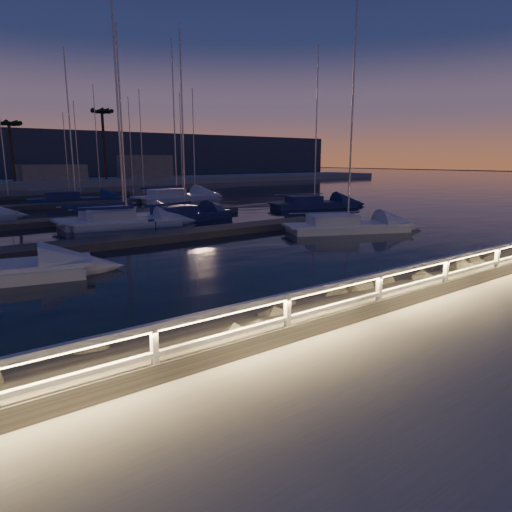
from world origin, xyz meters
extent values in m
plane|color=#B0A89F|center=(0.00, 0.00, 0.00)|extent=(400.00, 400.00, 0.00)
cube|color=slate|center=(0.00, 1.50, -0.30)|extent=(240.00, 3.45, 1.29)
plane|color=black|center=(0.00, 0.00, -1.20)|extent=(400.00, 400.00, 0.00)
cube|color=white|center=(-8.00, 0.00, 0.50)|extent=(0.11, 0.11, 1.00)
cube|color=white|center=(-5.00, 0.00, 0.50)|extent=(0.11, 0.11, 1.00)
cube|color=white|center=(-2.00, 0.00, 0.50)|extent=(0.11, 0.11, 1.00)
cube|color=white|center=(1.00, 0.00, 0.50)|extent=(0.11, 0.11, 1.00)
cube|color=white|center=(4.00, 0.00, 0.50)|extent=(0.11, 0.11, 1.00)
cube|color=white|center=(0.00, 0.00, 1.00)|extent=(44.00, 0.12, 0.12)
cube|color=white|center=(0.00, 0.00, 0.50)|extent=(44.00, 0.09, 0.09)
cube|color=#FFCC72|center=(0.00, -0.02, 0.92)|extent=(44.00, 0.04, 0.03)
sphere|color=slate|center=(5.93, 0.62, -0.03)|extent=(0.90, 0.90, 0.90)
sphere|color=slate|center=(6.35, 2.07, -0.34)|extent=(1.00, 1.00, 1.00)
cube|color=#5A524B|center=(0.00, 16.00, -0.40)|extent=(22.00, 2.00, 0.40)
cube|color=#5A524B|center=(0.00, 26.00, -0.40)|extent=(22.00, 2.00, 0.40)
cube|color=#5A524B|center=(0.00, 38.00, -0.40)|extent=(22.00, 2.00, 0.40)
cube|color=#5A524B|center=(0.00, 50.00, -0.40)|extent=(22.00, 2.00, 0.40)
cube|color=#B0A89F|center=(0.00, 74.00, -0.20)|extent=(160.00, 14.00, 1.20)
cube|color=gray|center=(8.00, 75.00, 1.30)|extent=(10.00, 6.00, 3.00)
cube|color=gray|center=(24.00, 74.00, 2.10)|extent=(8.00, 7.00, 4.60)
cylinder|color=#473021|center=(2.00, 73.00, 4.90)|extent=(0.44, 0.44, 9.00)
cylinder|color=#473021|center=(16.00, 72.00, 6.15)|extent=(0.44, 0.44, 11.50)
cube|color=navy|center=(4.70, 22.59, -0.45)|extent=(7.67, 4.02, 0.53)
cube|color=navy|center=(4.70, 22.59, -0.11)|extent=(8.18, 3.80, 0.14)
cube|color=navy|center=(3.71, 22.36, 0.22)|extent=(3.18, 2.42, 0.62)
cylinder|color=#AFAFB4|center=(4.70, 22.59, 6.33)|extent=(0.11, 0.11, 12.69)
cylinder|color=#AFAFB4|center=(3.21, 22.24, 0.70)|extent=(4.47, 1.10, 0.08)
cube|color=silver|center=(10.24, 12.00, -0.45)|extent=(7.66, 5.17, 0.49)
cube|color=silver|center=(10.24, 12.00, -0.14)|extent=(8.07, 5.08, 0.13)
cube|color=silver|center=(9.31, 12.41, 0.17)|extent=(3.33, 2.81, 0.58)
cylinder|color=#AFAFB4|center=(10.24, 12.00, 6.29)|extent=(0.11, 0.11, 12.67)
cylinder|color=#AFAFB4|center=(8.84, 12.61, 0.62)|extent=(4.20, 1.90, 0.07)
cube|color=silver|center=(0.07, 21.97, -0.45)|extent=(7.08, 3.34, 0.53)
cube|color=silver|center=(0.07, 21.97, -0.11)|extent=(7.59, 3.10, 0.14)
cube|color=silver|center=(-0.87, 22.12, 0.23)|extent=(2.89, 2.11, 0.63)
cylinder|color=#AFAFB4|center=(0.07, 21.97, 5.89)|extent=(0.12, 0.12, 11.82)
cylinder|color=#AFAFB4|center=(-1.33, 22.20, 0.71)|extent=(4.21, 0.77, 0.08)
cube|color=silver|center=(0.37, 23.22, -0.45)|extent=(8.32, 2.95, 0.59)
cube|color=silver|center=(0.37, 23.22, -0.07)|extent=(9.00, 2.55, 0.16)
cube|color=silver|center=(-0.78, 23.25, 0.31)|extent=(3.26, 2.14, 0.70)
cylinder|color=#AFAFB4|center=(0.37, 23.22, 7.20)|extent=(0.13, 0.13, 14.33)
cylinder|color=#AFAFB4|center=(-1.35, 23.26, 0.85)|extent=(5.16, 0.21, 0.09)
cube|color=navy|center=(18.58, 23.57, -0.45)|extent=(8.16, 4.67, 0.52)
cube|color=navy|center=(18.58, 23.57, -0.12)|extent=(8.67, 4.48, 0.14)
cube|color=navy|center=(17.54, 23.88, 0.21)|extent=(3.44, 2.71, 0.61)
cylinder|color=#AFAFB4|center=(18.58, 23.57, 6.70)|extent=(0.11, 0.11, 13.45)
cylinder|color=#AFAFB4|center=(17.03, 24.03, 0.68)|extent=(4.67, 1.44, 0.08)
cube|color=navy|center=(2.11, 40.86, -0.45)|extent=(8.55, 4.92, 0.59)
cube|color=navy|center=(2.11, 40.86, -0.08)|extent=(9.09, 4.73, 0.16)
cube|color=navy|center=(1.03, 41.18, 0.29)|extent=(3.61, 2.85, 0.69)
cylinder|color=#AFAFB4|center=(2.11, 40.86, 7.08)|extent=(0.13, 0.13, 14.10)
cylinder|color=#AFAFB4|center=(0.49, 41.34, 0.83)|extent=(4.89, 1.54, 0.09)
cube|color=silver|center=(11.92, 37.95, -0.45)|extent=(9.32, 4.04, 0.61)
cube|color=silver|center=(11.92, 37.95, -0.06)|extent=(10.02, 3.68, 0.17)
cube|color=silver|center=(10.67, 37.81, 0.32)|extent=(3.75, 2.65, 0.72)
cylinder|color=#AFAFB4|center=(11.92, 37.95, 7.89)|extent=(0.13, 0.13, 15.69)
cylinder|color=#AFAFB4|center=(10.05, 37.73, 0.87)|extent=(5.62, 0.74, 0.09)
camera|label=1|loc=(-10.99, -6.89, 3.78)|focal=32.00mm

